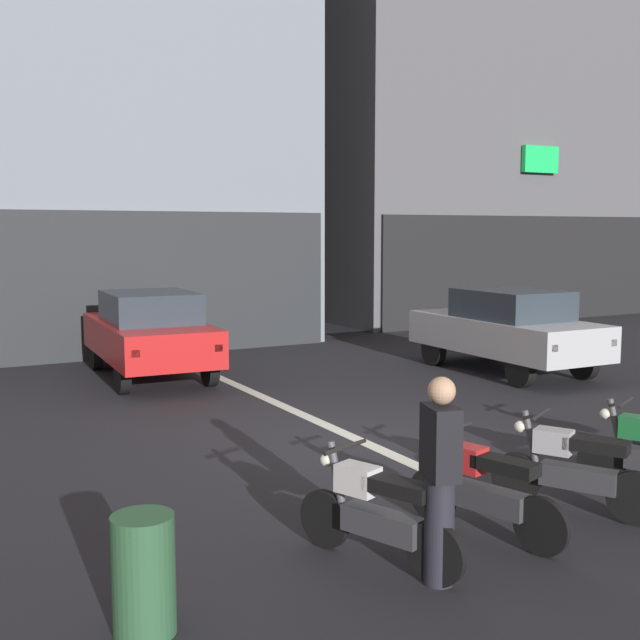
{
  "coord_description": "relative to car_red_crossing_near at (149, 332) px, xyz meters",
  "views": [
    {
      "loc": [
        -5.36,
        -8.59,
        2.8
      ],
      "look_at": [
        0.45,
        2.0,
        1.4
      ],
      "focal_mm": 43.97,
      "sensor_mm": 36.0,
      "label": 1
    }
  ],
  "objects": [
    {
      "name": "motorcycle_white_row_leftmost",
      "position": [
        -0.77,
        -9.08,
        -0.43
      ],
      "size": [
        0.71,
        1.59,
        0.98
      ],
      "color": "black",
      "rests_on": "ground"
    },
    {
      "name": "car_red_crossing_near",
      "position": [
        0.0,
        0.0,
        0.0
      ],
      "size": [
        1.98,
        4.19,
        1.64
      ],
      "color": "black",
      "rests_on": "ground"
    },
    {
      "name": "trash_bin",
      "position": [
        -2.79,
        -9.25,
        -0.46
      ],
      "size": [
        0.44,
        0.44,
        0.85
      ],
      "primitive_type": "cylinder",
      "color": "#2D5938",
      "rests_on": "ground"
    },
    {
      "name": "person_by_motorcycles",
      "position": [
        -0.52,
        -9.61,
        -0.03
      ],
      "size": [
        0.31,
        0.4,
        1.67
      ],
      "color": "#23232D",
      "rests_on": "ground"
    },
    {
      "name": "motorcycle_silver_row_centre",
      "position": [
        1.59,
        -8.98,
        -0.43
      ],
      "size": [
        0.86,
        1.5,
        0.98
      ],
      "color": "black",
      "rests_on": "ground"
    },
    {
      "name": "lane_centre_line",
      "position": [
        1.16,
        0.22,
        -0.88
      ],
      "size": [
        0.2,
        18.0,
        0.01
      ],
      "primitive_type": "cube",
      "color": "silver",
      "rests_on": "ground"
    },
    {
      "name": "building_far_right",
      "position": [
        12.7,
        7.18,
        6.15
      ],
      "size": [
        10.94,
        7.66,
        14.09
      ],
      "color": "#56565B",
      "rests_on": "ground"
    },
    {
      "name": "car_silver_parked_kerbside",
      "position": [
        6.31,
        -2.81,
        0.0
      ],
      "size": [
        1.83,
        4.13,
        1.64
      ],
      "color": "black",
      "rests_on": "ground"
    },
    {
      "name": "ground_plane",
      "position": [
        1.16,
        -5.78,
        -0.89
      ],
      "size": [
        120.0,
        120.0,
        0.0
      ],
      "primitive_type": "plane",
      "color": "#232328"
    },
    {
      "name": "motorcycle_red_row_left_mid",
      "position": [
        0.41,
        -9.04,
        -0.43
      ],
      "size": [
        0.64,
        1.62,
        0.98
      ],
      "color": "black",
      "rests_on": "ground"
    }
  ]
}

